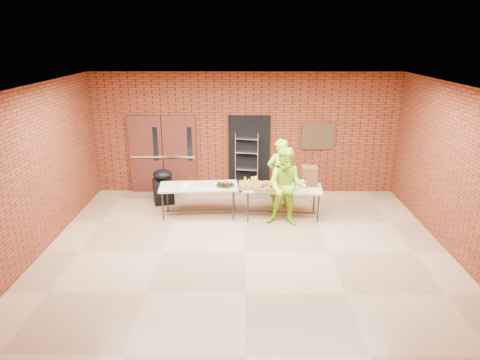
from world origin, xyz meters
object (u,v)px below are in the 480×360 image
coffee_dispenser (309,176)px  volunteer_woman (279,174)px  wire_rack (247,164)px  table_right (282,190)px  volunteer_man (287,187)px  table_left (199,188)px  covered_grill (163,186)px

coffee_dispenser → volunteer_woman: (-0.66, 0.43, -0.09)m
wire_rack → volunteer_woman: 1.28m
table_right → volunteer_man: volunteer_man is taller
wire_rack → volunteer_woman: size_ratio=0.94×
volunteer_woman → volunteer_man: (0.08, -0.99, 0.02)m
wire_rack → volunteer_man: volunteer_man is taller
wire_rack → table_left: bearing=-115.9°
volunteer_man → covered_grill: bearing=169.4°
table_left → covered_grill: size_ratio=2.10×
covered_grill → table_left: bearing=-55.5°
wire_rack → table_left: size_ratio=0.88×
coffee_dispenser → table_left: bearing=-178.6°
coffee_dispenser → volunteer_man: (-0.57, -0.56, -0.07)m
volunteer_man → coffee_dispenser: bearing=56.7°
coffee_dispenser → volunteer_man: bearing=-135.8°
table_right → volunteer_woman: volunteer_woman is taller
volunteer_woman → covered_grill: bearing=-27.8°
wire_rack → volunteer_woman: (0.79, -1.01, 0.05)m
covered_grill → volunteer_woman: volunteer_woman is taller
table_left → table_right: bearing=-7.0°
table_left → volunteer_man: 2.06m
table_right → coffee_dispenser: size_ratio=4.06×
table_left → volunteer_woman: (1.91, 0.49, 0.19)m
table_left → covered_grill: bearing=137.2°
wire_rack → coffee_dispenser: 2.05m
table_left → volunteer_woman: 1.98m
table_left → coffee_dispenser: bearing=-3.3°
table_left → table_right: size_ratio=1.01×
wire_rack → volunteer_man: 2.18m
wire_rack → table_right: wire_rack is taller
coffee_dispenser → covered_grill: 3.66m
table_left → covered_grill: 1.28m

